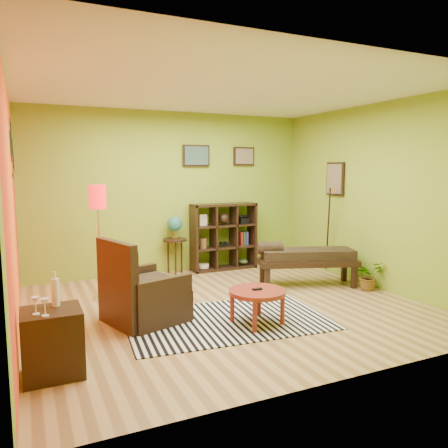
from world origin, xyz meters
name	(u,v)px	position (x,y,z in m)	size (l,w,h in m)	color
ground	(226,307)	(0.00, 0.00, 0.00)	(5.00, 5.00, 0.00)	tan
room_shell	(219,170)	(-0.09, 0.01, 1.80)	(5.04, 4.54, 2.82)	olive
zebra_rug	(227,320)	(-0.21, -0.48, 0.01)	(2.39, 1.48, 0.01)	silver
coffee_table	(257,295)	(0.07, -0.72, 0.35)	(0.67, 0.67, 0.43)	maroon
armchair	(141,297)	(-1.15, -0.08, 0.31)	(1.04, 1.03, 1.01)	black
side_cabinet	(52,342)	(-2.20, -1.10, 0.30)	(0.50, 0.46, 0.91)	black
floor_lamp	(98,207)	(-1.45, 1.06, 1.30)	(0.24, 0.24, 1.60)	silver
globe_table	(175,230)	(-0.02, 2.05, 0.76)	(0.41, 0.41, 1.01)	black
cube_shelf	(224,236)	(0.91, 2.03, 0.60)	(1.20, 0.35, 1.20)	black
bench	(305,257)	(1.57, 0.46, 0.45)	(1.62, 1.02, 0.71)	black
potted_plant	(368,279)	(2.30, -0.15, 0.17)	(0.40, 0.44, 0.34)	#26661E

